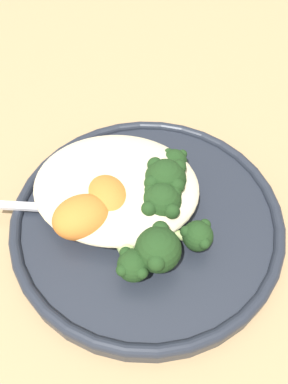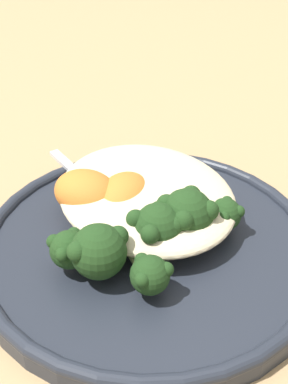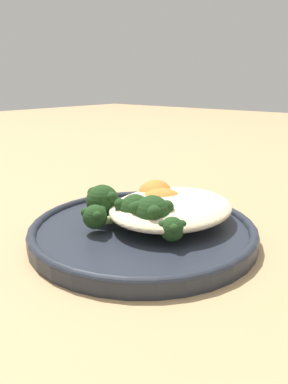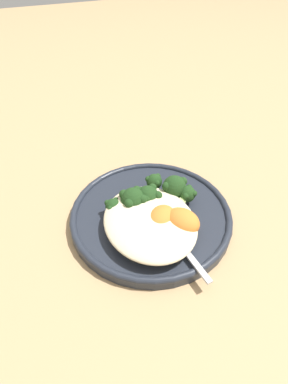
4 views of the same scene
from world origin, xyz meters
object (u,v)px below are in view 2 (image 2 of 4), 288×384
Objects in this scene: broccoli_stalk_3 at (152,227)px; spoon at (92,185)px; broccoli_stalk_1 at (102,244)px; sweet_potato_chunk_0 at (86,193)px; quinoa_mound at (146,195)px; broccoli_stalk_2 at (143,264)px; sweet_potato_chunk_1 at (123,196)px; broccoli_stalk_4 at (180,214)px; broccoli_stalk_0 at (84,238)px; sweet_potato_chunk_2 at (108,201)px; plate at (148,247)px; broccoli_stalk_5 at (189,215)px.

broccoli_stalk_3 reaches higher than spoon.
sweet_potato_chunk_0 is at bearing -155.85° from broccoli_stalk_1.
broccoli_stalk_2 is (0.07, -0.05, -0.00)m from quinoa_mound.
broccoli_stalk_1 is 0.04m from broccoli_stalk_2.
broccoli_stalk_4 is at bearing 25.96° from sweet_potato_chunk_1.
broccoli_stalk_0 reaches higher than sweet_potato_chunk_2.
broccoli_stalk_1 is 2.16× the size of sweet_potato_chunk_2.
quinoa_mound is at bearing 145.43° from broccoli_stalk_4.
quinoa_mound is (-0.03, 0.02, 0.03)m from plate.
broccoli_stalk_4 is 0.02m from broccoli_stalk_5.
broccoli_stalk_1 is (0.01, -0.05, 0.03)m from plate.
broccoli_stalk_0 is at bearing -126.76° from broccoli_stalk_3.
broccoli_stalk_1 is at bearing -43.47° from sweet_potato_chunk_1.
broccoli_stalk_3 is 0.04m from broccoli_stalk_5.
quinoa_mound reaches higher than broccoli_stalk_5.
sweet_potato_chunk_2 is at bearing 173.88° from broccoli_stalk_4.
quinoa_mound is 1.78× the size of broccoli_stalk_1.
broccoli_stalk_4 is 0.07m from sweet_potato_chunk_2.
broccoli_stalk_3 is 1.39× the size of sweet_potato_chunk_0.
broccoli_stalk_0 is at bearing -27.85° from sweet_potato_chunk_0.
broccoli_stalk_1 is 1.08× the size of broccoli_stalk_4.
quinoa_mound is 0.07m from broccoli_stalk_0.
broccoli_stalk_1 is at bearing -141.29° from broccoli_stalk_5.
sweet_potato_chunk_0 is at bearing -168.22° from broccoli_stalk_2.
plate is 6.33× the size of sweet_potato_chunk_2.
quinoa_mound is 1.61× the size of broccoli_stalk_2.
broccoli_stalk_0 is 0.05m from broccoli_stalk_2.
plate is 3.17× the size of broccoli_stalk_4.
broccoli_stalk_4 reaches higher than broccoli_stalk_2.
broccoli_stalk_4 reaches higher than broccoli_stalk_3.
sweet_potato_chunk_0 is 1.31× the size of sweet_potato_chunk_2.
broccoli_stalk_0 is 0.05m from broccoli_stalk_3.
broccoli_stalk_1 reaches higher than broccoli_stalk_3.
broccoli_stalk_3 reaches higher than quinoa_mound.
spoon is (-0.03, 0.02, -0.01)m from sweet_potato_chunk_0.
plate is at bearing 151.96° from broccoli_stalk_3.
sweet_potato_chunk_2 is 0.41× the size of spoon.
broccoli_stalk_2 is 1.20× the size of broccoli_stalk_4.
broccoli_stalk_3 reaches higher than sweet_potato_chunk_0.
broccoli_stalk_2 is at bearing -53.62° from broccoli_stalk_3.
plate is 0.09m from spoon.
spoon is at bearing 173.62° from sweet_potato_chunk_2.
plate is 3.47× the size of broccoli_stalk_3.
broccoli_stalk_0 is at bearing -102.82° from plate.
plate is at bearing 16.37° from sweet_potato_chunk_2.
broccoli_stalk_4 is 1.52× the size of sweet_potato_chunk_0.
plate is 0.05m from sweet_potato_chunk_1.
quinoa_mound is 0.05m from sweet_potato_chunk_0.
quinoa_mound is 0.08m from broccoli_stalk_1.
broccoli_stalk_3 is at bearing -128.54° from broccoli_stalk_4.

